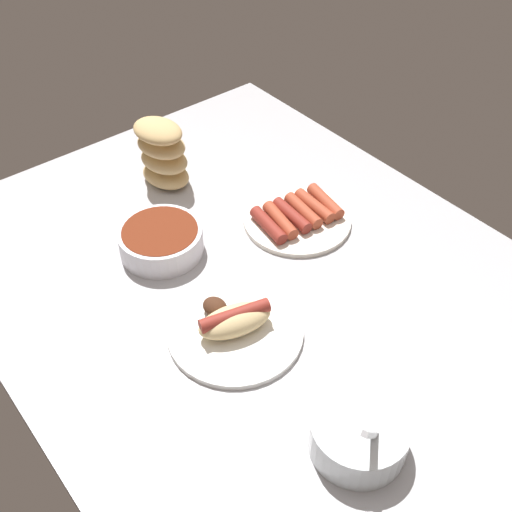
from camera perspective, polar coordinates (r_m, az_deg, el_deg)
ground_plane at (r=112.30cm, az=0.68°, el=-3.14°), size 120.00×90.00×3.00cm
plate_hotdog_assembled at (r=102.47cm, az=-2.02°, el=-6.39°), size 22.71×22.71×5.61cm
plate_sausages at (r=123.36cm, az=3.82°, el=3.64°), size 21.52×21.52×3.50cm
bowl_coleslaw at (r=90.30cm, az=9.44°, el=-15.78°), size 13.97×13.97×15.76cm
bowl_chili at (r=116.96cm, az=-8.75°, el=1.50°), size 15.76×15.76×5.16cm
bread_stack at (r=131.94cm, az=-8.63°, el=9.39°), size 13.14×10.66×14.40cm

